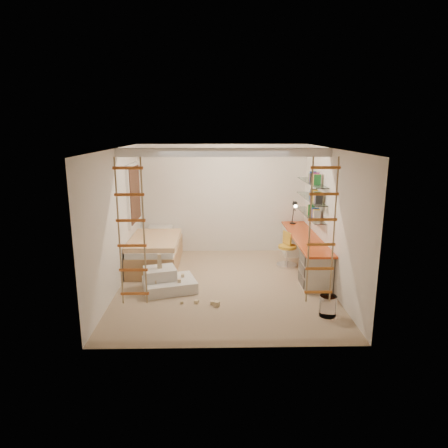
{
  "coord_description": "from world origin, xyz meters",
  "views": [
    {
      "loc": [
        -0.16,
        -7.21,
        2.95
      ],
      "look_at": [
        0.0,
        0.3,
        1.15
      ],
      "focal_mm": 32.0,
      "sensor_mm": 36.0,
      "label": 1
    }
  ],
  "objects_px": {
    "desk": "(304,252)",
    "play_platform": "(167,281)",
    "swivel_chair": "(287,254)",
    "bed": "(156,251)"
  },
  "relations": [
    {
      "from": "desk",
      "to": "bed",
      "type": "distance_m",
      "value": 3.22
    },
    {
      "from": "play_platform",
      "to": "swivel_chair",
      "type": "bearing_deg",
      "value": 27.25
    },
    {
      "from": "bed",
      "to": "swivel_chair",
      "type": "relative_size",
      "value": 2.63
    },
    {
      "from": "desk",
      "to": "play_platform",
      "type": "bearing_deg",
      "value": -159.58
    },
    {
      "from": "swivel_chair",
      "to": "play_platform",
      "type": "relative_size",
      "value": 0.69
    },
    {
      "from": "desk",
      "to": "play_platform",
      "type": "relative_size",
      "value": 2.53
    },
    {
      "from": "bed",
      "to": "play_platform",
      "type": "distance_m",
      "value": 1.47
    },
    {
      "from": "desk",
      "to": "swivel_chair",
      "type": "bearing_deg",
      "value": 143.3
    },
    {
      "from": "play_platform",
      "to": "desk",
      "type": "bearing_deg",
      "value": 20.42
    },
    {
      "from": "desk",
      "to": "bed",
      "type": "height_order",
      "value": "desk"
    }
  ]
}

